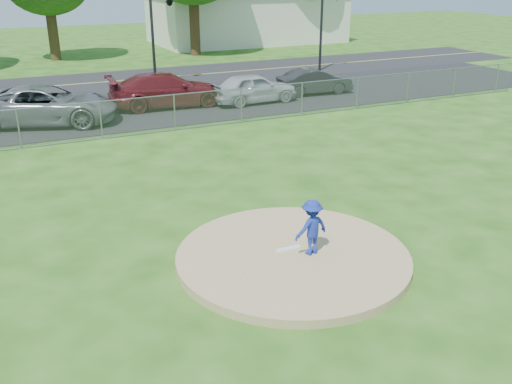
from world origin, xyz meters
The scene contains 14 objects.
ground centered at (0.00, 10.00, 0.00)m, with size 120.00×120.00×0.00m, color #224F11.
pitchers_mound centered at (0.00, 0.00, 0.10)m, with size 5.40×5.40×0.20m, color tan.
pitching_rubber centered at (0.00, 0.20, 0.22)m, with size 0.60×0.15×0.04m, color white.
chain_link_fence centered at (0.00, 12.00, 0.75)m, with size 40.00×0.06×1.50m, color gray.
parking_lot centered at (0.00, 16.50, 0.01)m, with size 50.00×8.00×0.01m, color black.
street centered at (0.00, 24.00, 0.00)m, with size 60.00×7.00×0.01m, color black.
commercial_building centered at (16.00, 38.00, 2.16)m, with size 16.40×9.40×4.30m.
traffic_signal_center centered at (3.97, 22.00, 4.61)m, with size 1.42×2.48×5.60m.
traffic_signal_right centered at (14.24, 22.00, 3.36)m, with size 1.28×0.20×5.60m.
pitcher centered at (0.37, -0.17, 0.86)m, with size 0.85×0.49×1.31m, color navy.
parked_car_gray centered at (-3.67, 15.32, 0.83)m, with size 2.74×5.93×1.65m, color slate.
parked_car_darkred centered at (1.98, 16.29, 0.82)m, with size 2.27×5.59×1.62m, color maroon.
parked_car_pearl centered at (6.14, 15.28, 0.74)m, with size 1.73×4.30×1.46m, color #B7B9BC.
parked_car_charcoal centered at (9.94, 15.83, 0.67)m, with size 1.39×3.98×1.31m, color #232325.
Camera 1 is at (-5.75, -10.22, 6.37)m, focal length 40.00 mm.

